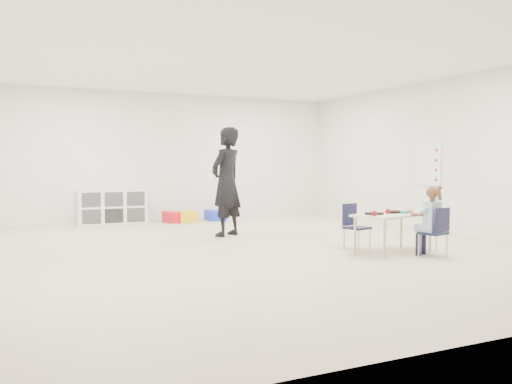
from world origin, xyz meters
name	(u,v)px	position (x,y,z in m)	size (l,w,h in m)	color
room	(250,154)	(0.00, 0.00, 1.40)	(9.00, 9.02, 2.80)	#BFB093
table	(393,233)	(1.65, -1.21, 0.28)	(1.33, 0.91, 0.56)	beige
chair_near	(433,232)	(1.94, -1.67, 0.33)	(0.32, 0.30, 0.67)	black
chair_far	(357,227)	(1.37, -0.74, 0.33)	(0.32, 0.30, 0.67)	black
child	(433,218)	(1.94, -1.67, 0.53)	(0.45, 0.45, 1.05)	#A0BAD9
lunch_tray_near	(394,212)	(1.72, -1.15, 0.57)	(0.22, 0.16, 0.03)	black
lunch_tray_far	(374,214)	(1.30, -1.23, 0.57)	(0.22, 0.16, 0.03)	black
milk_carton	(404,210)	(1.73, -1.33, 0.61)	(0.07, 0.07, 0.10)	white
bread_roll	(410,211)	(1.92, -1.23, 0.59)	(0.09, 0.09, 0.07)	tan
apple_near	(388,211)	(1.56, -1.19, 0.59)	(0.07, 0.07, 0.07)	maroon
apple_far	(374,213)	(1.17, -1.40, 0.59)	(0.07, 0.07, 0.07)	maroon
cubby_shelf	(112,207)	(-1.20, 4.28, 0.35)	(1.40, 0.40, 0.70)	white
rules_poster	(429,164)	(3.98, 0.60, 1.25)	(0.02, 0.60, 0.80)	white
adult	(226,182)	(0.22, 1.46, 0.94)	(0.69, 0.45, 1.88)	black
bin_red	(175,217)	(0.05, 3.94, 0.12)	(0.38, 0.48, 0.24)	red
bin_yellow	(185,217)	(0.26, 3.91, 0.12)	(0.38, 0.49, 0.24)	gold
bin_blue	(216,215)	(0.99, 3.98, 0.12)	(0.37, 0.47, 0.23)	#1A30C9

